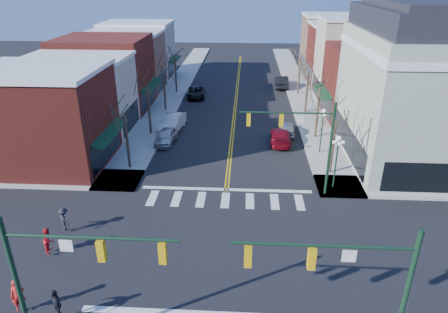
% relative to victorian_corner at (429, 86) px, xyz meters
% --- Properties ---
extents(ground, '(160.00, 160.00, 0.00)m').
position_rel_victorian_corner_xyz_m(ground, '(-16.50, -14.50, -6.66)').
color(ground, black).
rests_on(ground, ground).
extents(sidewalk_left, '(3.50, 70.00, 0.15)m').
position_rel_victorian_corner_xyz_m(sidewalk_left, '(-25.25, 5.50, -6.58)').
color(sidewalk_left, '#9E9B93').
rests_on(sidewalk_left, ground).
extents(sidewalk_right, '(3.50, 70.00, 0.15)m').
position_rel_victorian_corner_xyz_m(sidewalk_right, '(-7.75, 5.50, -6.58)').
color(sidewalk_right, '#9E9B93').
rests_on(sidewalk_right, ground).
extents(bldg_left_brick_a, '(10.00, 8.50, 8.00)m').
position_rel_victorian_corner_xyz_m(bldg_left_brick_a, '(-32.00, -2.75, -2.66)').
color(bldg_left_brick_a, maroon).
rests_on(bldg_left_brick_a, ground).
extents(bldg_left_stucco_a, '(10.00, 7.00, 7.50)m').
position_rel_victorian_corner_xyz_m(bldg_left_stucco_a, '(-32.00, 5.00, -2.91)').
color(bldg_left_stucco_a, '#BCAF9B').
rests_on(bldg_left_stucco_a, ground).
extents(bldg_left_brick_b, '(10.00, 9.00, 8.50)m').
position_rel_victorian_corner_xyz_m(bldg_left_brick_b, '(-32.00, 13.00, -2.41)').
color(bldg_left_brick_b, maroon).
rests_on(bldg_left_brick_b, ground).
extents(bldg_left_tan, '(10.00, 7.50, 7.80)m').
position_rel_victorian_corner_xyz_m(bldg_left_tan, '(-32.00, 21.25, -2.76)').
color(bldg_left_tan, '#9E7457').
rests_on(bldg_left_tan, ground).
extents(bldg_left_stucco_b, '(10.00, 8.00, 8.20)m').
position_rel_victorian_corner_xyz_m(bldg_left_stucco_b, '(-32.00, 29.00, -2.56)').
color(bldg_left_stucco_b, '#BCAF9B').
rests_on(bldg_left_stucco_b, ground).
extents(bldg_right_brick_a, '(10.00, 8.50, 8.00)m').
position_rel_victorian_corner_xyz_m(bldg_right_brick_a, '(-1.00, 11.25, -2.66)').
color(bldg_right_brick_a, maroon).
rests_on(bldg_right_brick_a, ground).
extents(bldg_right_stucco, '(10.00, 7.00, 10.00)m').
position_rel_victorian_corner_xyz_m(bldg_right_stucco, '(-1.00, 19.00, -1.66)').
color(bldg_right_stucco, '#BCAF9B').
rests_on(bldg_right_stucco, ground).
extents(bldg_right_brick_b, '(10.00, 8.00, 8.50)m').
position_rel_victorian_corner_xyz_m(bldg_right_brick_b, '(-1.00, 26.50, -2.41)').
color(bldg_right_brick_b, maroon).
rests_on(bldg_right_brick_b, ground).
extents(bldg_right_tan, '(10.00, 8.00, 9.00)m').
position_rel_victorian_corner_xyz_m(bldg_right_tan, '(-1.00, 34.50, -2.16)').
color(bldg_right_tan, '#9E7457').
rests_on(bldg_right_tan, ground).
extents(victorian_corner, '(12.25, 14.25, 13.30)m').
position_rel_victorian_corner_xyz_m(victorian_corner, '(0.00, 0.00, 0.00)').
color(victorian_corner, '#9FAE96').
rests_on(victorian_corner, ground).
extents(traffic_mast_near_left, '(6.60, 0.28, 7.20)m').
position_rel_victorian_corner_xyz_m(traffic_mast_near_left, '(-22.05, -21.90, -1.95)').
color(traffic_mast_near_left, '#14331E').
rests_on(traffic_mast_near_left, ground).
extents(traffic_mast_near_right, '(6.60, 0.28, 7.20)m').
position_rel_victorian_corner_xyz_m(traffic_mast_near_right, '(-10.95, -21.90, -1.95)').
color(traffic_mast_near_right, '#14331E').
rests_on(traffic_mast_near_right, ground).
extents(traffic_mast_far_right, '(6.60, 0.28, 7.20)m').
position_rel_victorian_corner_xyz_m(traffic_mast_far_right, '(-10.95, -7.10, -1.95)').
color(traffic_mast_far_right, '#14331E').
rests_on(traffic_mast_far_right, ground).
extents(lamppost_corner, '(0.36, 0.36, 4.33)m').
position_rel_victorian_corner_xyz_m(lamppost_corner, '(-8.30, -6.00, -3.70)').
color(lamppost_corner, '#14331E').
rests_on(lamppost_corner, ground).
extents(lamppost_midblock, '(0.36, 0.36, 4.33)m').
position_rel_victorian_corner_xyz_m(lamppost_midblock, '(-8.30, 0.50, -3.70)').
color(lamppost_midblock, '#14331E').
rests_on(lamppost_midblock, ground).
extents(tree_left_a, '(0.24, 0.24, 4.76)m').
position_rel_victorian_corner_xyz_m(tree_left_a, '(-24.90, -3.50, -4.28)').
color(tree_left_a, '#382B21').
rests_on(tree_left_a, ground).
extents(tree_left_b, '(0.24, 0.24, 5.04)m').
position_rel_victorian_corner_xyz_m(tree_left_b, '(-24.90, 4.50, -4.14)').
color(tree_left_b, '#382B21').
rests_on(tree_left_b, ground).
extents(tree_left_c, '(0.24, 0.24, 4.55)m').
position_rel_victorian_corner_xyz_m(tree_left_c, '(-24.90, 12.50, -4.38)').
color(tree_left_c, '#382B21').
rests_on(tree_left_c, ground).
extents(tree_left_d, '(0.24, 0.24, 4.90)m').
position_rel_victorian_corner_xyz_m(tree_left_d, '(-24.90, 20.50, -4.21)').
color(tree_left_d, '#382B21').
rests_on(tree_left_d, ground).
extents(tree_right_a, '(0.24, 0.24, 4.62)m').
position_rel_victorian_corner_xyz_m(tree_right_a, '(-8.10, -3.50, -4.35)').
color(tree_right_a, '#382B21').
rests_on(tree_right_a, ground).
extents(tree_right_b, '(0.24, 0.24, 5.18)m').
position_rel_victorian_corner_xyz_m(tree_right_b, '(-8.10, 4.50, -4.07)').
color(tree_right_b, '#382B21').
rests_on(tree_right_b, ground).
extents(tree_right_c, '(0.24, 0.24, 4.83)m').
position_rel_victorian_corner_xyz_m(tree_right_c, '(-8.10, 12.50, -4.24)').
color(tree_right_c, '#382B21').
rests_on(tree_right_c, ground).
extents(tree_right_d, '(0.24, 0.24, 4.97)m').
position_rel_victorian_corner_xyz_m(tree_right_d, '(-8.10, 20.50, -4.17)').
color(tree_right_d, '#382B21').
rests_on(tree_right_d, ground).
extents(car_left_near, '(1.98, 4.23, 1.40)m').
position_rel_victorian_corner_xyz_m(car_left_near, '(-22.85, 2.28, -5.96)').
color(car_left_near, '#AFAFB4').
rests_on(car_left_near, ground).
extents(car_left_mid, '(2.42, 5.37, 1.71)m').
position_rel_victorian_corner_xyz_m(car_left_mid, '(-22.90, 5.69, -5.80)').
color(car_left_mid, silver).
rests_on(car_left_mid, ground).
extents(car_left_far, '(2.62, 4.99, 1.34)m').
position_rel_victorian_corner_xyz_m(car_left_far, '(-21.89, 18.32, -5.99)').
color(car_left_far, black).
rests_on(car_left_far, ground).
extents(car_right_near, '(2.28, 4.95, 1.40)m').
position_rel_victorian_corner_xyz_m(car_right_near, '(-11.70, 2.91, -5.96)').
color(car_right_near, maroon).
rests_on(car_right_near, ground).
extents(car_right_mid, '(1.88, 4.08, 1.36)m').
position_rel_victorian_corner_xyz_m(car_right_mid, '(-10.90, 5.28, -5.98)').
color(car_right_mid, '#ACACB0').
rests_on(car_right_mid, ground).
extents(car_right_far, '(1.85, 5.19, 1.70)m').
position_rel_victorian_corner_xyz_m(car_right_far, '(-10.10, 24.17, -5.81)').
color(car_right_far, black).
rests_on(car_right_far, ground).
extents(pedestrian_red_a, '(0.76, 0.64, 1.76)m').
position_rel_victorian_corner_xyz_m(pedestrian_red_a, '(-25.88, -19.46, -5.63)').
color(pedestrian_red_a, red).
rests_on(pedestrian_red_a, sidewalk_left).
extents(pedestrian_red_b, '(0.76, 0.89, 1.59)m').
position_rel_victorian_corner_xyz_m(pedestrian_red_b, '(-26.50, -14.96, -5.71)').
color(pedestrian_red_b, red).
rests_on(pedestrian_red_b, sidewalk_left).
extents(pedestrian_dark_a, '(0.94, 1.05, 1.71)m').
position_rel_victorian_corner_xyz_m(pedestrian_dark_a, '(-23.80, -19.88, -5.65)').
color(pedestrian_dark_a, black).
rests_on(pedestrian_dark_a, sidewalk_left).
extents(pedestrian_dark_b, '(1.13, 1.14, 1.58)m').
position_rel_victorian_corner_xyz_m(pedestrian_dark_b, '(-26.50, -12.77, -5.72)').
color(pedestrian_dark_b, black).
rests_on(pedestrian_dark_b, sidewalk_left).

